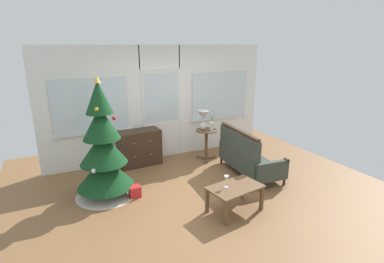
# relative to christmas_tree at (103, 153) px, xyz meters

# --- Properties ---
(ground_plane) EXTENTS (6.76, 6.76, 0.00)m
(ground_plane) POSITION_rel_christmas_tree_xyz_m (1.55, -0.70, -0.77)
(ground_plane) COLOR brown
(back_wall_with_door) EXTENTS (5.20, 0.14, 2.55)m
(back_wall_with_door) POSITION_rel_christmas_tree_xyz_m (1.55, 1.38, 0.51)
(back_wall_with_door) COLOR white
(back_wall_with_door) RESTS_ON ground
(christmas_tree) EXTENTS (1.06, 1.06, 2.09)m
(christmas_tree) POSITION_rel_christmas_tree_xyz_m (0.00, 0.00, 0.00)
(christmas_tree) COLOR #4C331E
(christmas_tree) RESTS_ON ground
(dresser_cabinet) EXTENTS (0.92, 0.48, 0.78)m
(dresser_cabinet) POSITION_rel_christmas_tree_xyz_m (0.92, 1.09, -0.38)
(dresser_cabinet) COLOR #3D281C
(dresser_cabinet) RESTS_ON ground
(settee_sofa) EXTENTS (0.81, 1.57, 0.96)m
(settee_sofa) POSITION_rel_christmas_tree_xyz_m (2.73, -0.34, -0.40)
(settee_sofa) COLOR #3D281C
(settee_sofa) RESTS_ON ground
(side_table) EXTENTS (0.50, 0.48, 0.71)m
(side_table) POSITION_rel_christmas_tree_xyz_m (2.37, 0.70, -0.27)
(side_table) COLOR brown
(side_table) RESTS_ON ground
(table_lamp) EXTENTS (0.28, 0.28, 0.44)m
(table_lamp) POSITION_rel_christmas_tree_xyz_m (2.31, 0.74, 0.22)
(table_lamp) COLOR silver
(table_lamp) RESTS_ON side_table
(flower_vase) EXTENTS (0.11, 0.10, 0.35)m
(flower_vase) POSITION_rel_christmas_tree_xyz_m (2.47, 0.64, 0.06)
(flower_vase) COLOR beige
(flower_vase) RESTS_ON side_table
(coffee_table) EXTENTS (0.91, 0.65, 0.42)m
(coffee_table) POSITION_rel_christmas_tree_xyz_m (1.74, -1.43, -0.41)
(coffee_table) COLOR brown
(coffee_table) RESTS_ON ground
(wine_glass) EXTENTS (0.08, 0.08, 0.20)m
(wine_glass) POSITION_rel_christmas_tree_xyz_m (1.60, -1.38, -0.21)
(wine_glass) COLOR silver
(wine_glass) RESTS_ON coffee_table
(gift_box) EXTENTS (0.19, 0.18, 0.19)m
(gift_box) POSITION_rel_christmas_tree_xyz_m (0.43, -0.28, -0.68)
(gift_box) COLOR red
(gift_box) RESTS_ON ground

